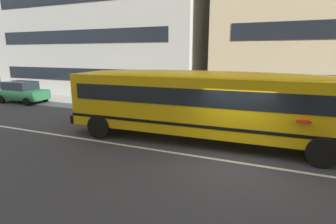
{
  "coord_description": "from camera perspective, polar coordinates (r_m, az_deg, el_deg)",
  "views": [
    {
      "loc": [
        1.14,
        -8.83,
        3.79
      ],
      "look_at": [
        -2.86,
        0.94,
        1.37
      ],
      "focal_mm": 27.72,
      "sensor_mm": 36.0,
      "label": 1
    }
  ],
  "objects": [
    {
      "name": "ground_plane",
      "position": [
        9.67,
        13.96,
        -10.57
      ],
      "size": [
        400.0,
        400.0,
        0.0
      ],
      "primitive_type": "plane",
      "color": "#38383D"
    },
    {
      "name": "school_bus",
      "position": [
        11.17,
        9.01,
        2.55
      ],
      "size": [
        13.74,
        3.28,
        3.05
      ],
      "rotation": [
        0.0,
        0.0,
        0.03
      ],
      "color": "yellow",
      "rests_on": "ground_plane"
    },
    {
      "name": "sidewalk_far",
      "position": [
        17.12,
        17.92,
        -0.5
      ],
      "size": [
        120.0,
        3.0,
        0.01
      ],
      "primitive_type": "cube",
      "color": "gray",
      "rests_on": "ground_plane"
    },
    {
      "name": "lane_centreline",
      "position": [
        9.67,
        13.96,
        -10.56
      ],
      "size": [
        110.0,
        0.16,
        0.01
      ],
      "primitive_type": "cube",
      "color": "silver",
      "rests_on": "ground_plane"
    },
    {
      "name": "parked_car_green_beside_sign",
      "position": [
        23.09,
        -29.4,
        3.92
      ],
      "size": [
        3.94,
        1.95,
        1.64
      ],
      "rotation": [
        0.0,
        0.0,
        0.02
      ],
      "color": "#236038",
      "rests_on": "ground_plane"
    }
  ]
}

